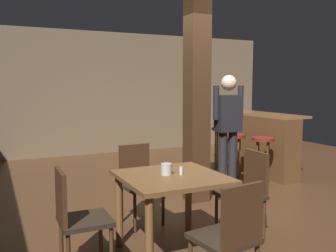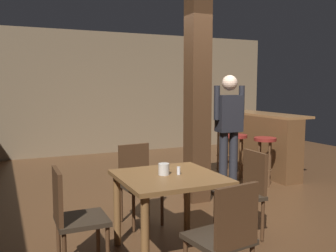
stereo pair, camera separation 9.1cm
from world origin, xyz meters
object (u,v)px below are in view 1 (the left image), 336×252
(napkin_cup, at_px, (166,169))
(bar_stool_near, at_px, (263,150))
(standing_person, at_px, (228,128))
(chair_east, at_px, (246,189))
(salt_shaker, at_px, (181,171))
(bar_stool_far, at_px, (221,138))
(bar_counter, at_px, (258,143))
(bar_stool_mid, at_px, (234,145))
(chair_north, at_px, (139,179))
(chair_south, at_px, (231,234))
(chair_west, at_px, (76,215))
(dining_table, at_px, (172,189))

(napkin_cup, height_order, bar_stool_near, napkin_cup)
(standing_person, bearing_deg, chair_east, -115.80)
(napkin_cup, relative_size, bar_stool_near, 0.14)
(chair_east, height_order, salt_shaker, chair_east)
(salt_shaker, distance_m, bar_stool_far, 3.63)
(bar_stool_far, bearing_deg, bar_counter, -48.58)
(salt_shaker, relative_size, standing_person, 0.04)
(bar_stool_mid, bearing_deg, standing_person, -129.93)
(chair_north, bearing_deg, chair_south, -88.93)
(salt_shaker, bearing_deg, bar_stool_far, 50.81)
(napkin_cup, bearing_deg, bar_stool_near, 32.45)
(bar_stool_mid, bearing_deg, chair_north, -150.76)
(chair_west, bearing_deg, bar_stool_mid, 34.37)
(chair_west, bearing_deg, salt_shaker, -0.98)
(bar_stool_mid, xyz_separation_m, bar_stool_far, (0.17, 0.68, 0.03))
(chair_north, height_order, napkin_cup, chair_north)
(salt_shaker, height_order, bar_stool_mid, salt_shaker)
(napkin_cup, height_order, standing_person, standing_person)
(chair_north, bearing_deg, napkin_cup, -93.47)
(bar_counter, height_order, bar_stool_far, bar_counter)
(napkin_cup, distance_m, bar_stool_mid, 3.08)
(dining_table, relative_size, chair_south, 1.03)
(napkin_cup, distance_m, salt_shaker, 0.14)
(chair_north, xyz_separation_m, salt_shaker, (0.08, -0.91, 0.29))
(dining_table, bearing_deg, bar_stool_mid, 43.82)
(dining_table, distance_m, chair_south, 0.89)
(bar_stool_mid, bearing_deg, napkin_cup, -137.17)
(napkin_cup, height_order, bar_counter, bar_counter)
(chair_east, bearing_deg, salt_shaker, -176.32)
(standing_person, bearing_deg, bar_stool_mid, 50.07)
(salt_shaker, bearing_deg, bar_counter, 39.80)
(chair_north, relative_size, chair_south, 1.00)
(bar_stool_mid, bearing_deg, salt_shaker, -134.80)
(chair_west, xyz_separation_m, bar_stool_far, (3.27, 2.80, 0.09))
(dining_table, bearing_deg, napkin_cup, 136.38)
(bar_stool_mid, relative_size, bar_stool_far, 0.95)
(standing_person, distance_m, bar_stool_near, 1.05)
(chair_north, relative_size, chair_west, 1.00)
(chair_east, distance_m, napkin_cup, 0.97)
(bar_counter, height_order, bar_stool_mid, bar_counter)
(salt_shaker, relative_size, bar_counter, 0.04)
(salt_shaker, bearing_deg, dining_table, 171.04)
(chair_south, xyz_separation_m, napkin_cup, (-0.08, 0.92, 0.30))
(bar_counter, bearing_deg, salt_shaker, -140.20)
(salt_shaker, bearing_deg, chair_east, 3.68)
(bar_stool_mid, bearing_deg, bar_counter, 13.91)
(chair_west, height_order, bar_stool_mid, chair_west)
(chair_south, xyz_separation_m, bar_stool_mid, (2.17, 3.00, 0.06))
(bar_counter, xyz_separation_m, bar_stool_mid, (-0.63, -0.16, 0.02))
(chair_east, height_order, bar_stool_far, chair_east)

